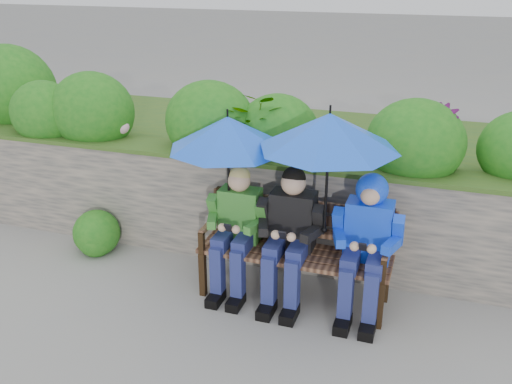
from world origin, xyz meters
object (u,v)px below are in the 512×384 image
(umbrella_right, at_px, (329,131))
(boy_middle, at_px, (290,231))
(park_bench, at_px, (297,244))
(boy_left, at_px, (236,225))
(umbrella_left, at_px, (228,133))
(boy_right, at_px, (367,236))

(umbrella_right, bearing_deg, boy_middle, 175.44)
(boy_middle, bearing_deg, park_bench, 60.92)
(boy_left, height_order, boy_middle, boy_middle)
(boy_left, bearing_deg, umbrella_left, 148.69)
(boy_middle, bearing_deg, boy_left, 179.45)
(boy_left, xyz_separation_m, boy_middle, (0.47, -0.00, 0.02))
(park_bench, bearing_deg, boy_middle, -119.08)
(park_bench, height_order, umbrella_right, umbrella_right)
(boy_middle, bearing_deg, umbrella_right, -4.56)
(boy_left, relative_size, boy_right, 0.96)
(boy_right, xyz_separation_m, umbrella_left, (-1.17, 0.04, 0.72))
(park_bench, relative_size, boy_left, 1.44)
(park_bench, bearing_deg, umbrella_right, -22.44)
(park_bench, bearing_deg, boy_right, -6.53)
(boy_middle, distance_m, umbrella_left, 0.94)
(boy_right, bearing_deg, boy_middle, -178.84)
(umbrella_left, height_order, umbrella_right, umbrella_right)
(park_bench, height_order, boy_middle, boy_middle)
(boy_middle, height_order, umbrella_left, umbrella_left)
(umbrella_left, bearing_deg, boy_middle, -5.64)
(boy_left, bearing_deg, umbrella_right, -2.10)
(umbrella_right, bearing_deg, boy_left, 177.90)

